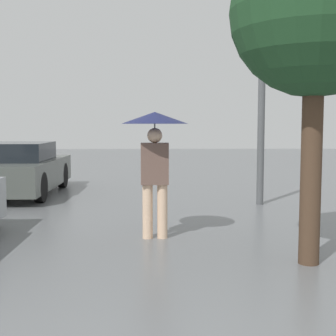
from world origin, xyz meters
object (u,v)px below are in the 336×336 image
tree (315,13)px  parked_car_farthest (18,170)px  pedestrian (155,142)px  street_lamp (262,78)px

tree → parked_car_farthest: bearing=131.7°
parked_car_farthest → tree: size_ratio=0.98×
pedestrian → street_lamp: 3.80m
street_lamp → tree: bearing=-94.7°
parked_car_farthest → street_lamp: bearing=-15.9°
tree → street_lamp: bearing=85.3°
parked_car_farthest → tree: (5.10, -5.72, 2.33)m
tree → street_lamp: street_lamp is taller
tree → street_lamp: size_ratio=0.93×
parked_car_farthest → street_lamp: street_lamp is taller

